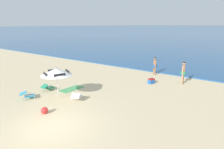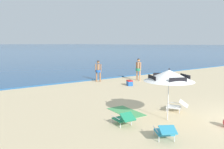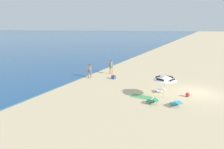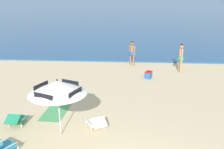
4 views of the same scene
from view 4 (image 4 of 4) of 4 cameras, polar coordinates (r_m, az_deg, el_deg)
beach_umbrella_striped_main at (r=8.40m, az=-12.33°, el=-2.87°), size 2.15×2.16×2.06m
lounge_chair_under_umbrella at (r=10.07m, az=-20.95°, el=-9.49°), size 0.62×0.93×0.52m
lounge_chair_beside_umbrella at (r=9.22m, az=-3.56°, el=-10.86°), size 0.90×1.03×0.53m
lounge_chair_facing_sea at (r=8.60m, az=-24.05°, el=-14.75°), size 0.90×1.01×0.50m
person_standing_near_shore at (r=17.17m, az=4.63°, el=5.23°), size 0.41×0.41×1.68m
person_standing_beside at (r=16.16m, az=15.45°, el=4.09°), size 0.44×0.53×1.80m
cooler_box at (r=14.79m, az=8.31°, el=-0.06°), size 0.50×0.59×0.43m
beach_towel at (r=10.83m, az=-12.70°, el=-8.27°), size 0.99×1.84×0.01m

